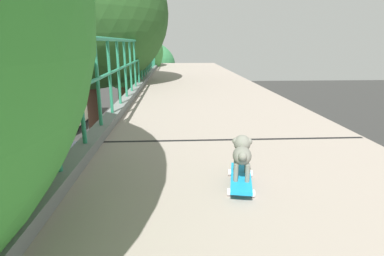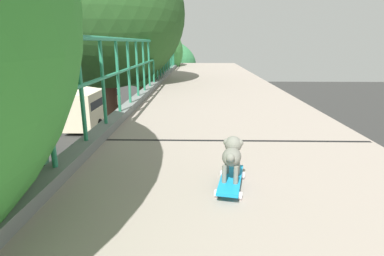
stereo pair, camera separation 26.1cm
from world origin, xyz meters
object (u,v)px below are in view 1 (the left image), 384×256
at_px(small_dog, 242,152).
at_px(toy_skateboard, 241,178).
at_px(car_black_fifth, 27,227).
at_px(car_blue_seventh, 80,158).
at_px(city_bus, 71,104).

bearing_deg(small_dog, toy_skateboard, -103.08).
relative_size(car_black_fifth, small_dog, 11.58).
xyz_separation_m(car_blue_seventh, small_dog, (6.37, -15.42, 5.88)).
xyz_separation_m(car_black_fifth, city_bus, (-4.03, 18.16, 1.26)).
relative_size(car_blue_seventh, small_dog, 12.49).
bearing_deg(car_black_fifth, small_dog, -52.78).
bearing_deg(city_bus, car_blue_seventh, -70.30).
relative_size(car_blue_seventh, city_bus, 0.44).
distance_m(car_black_fifth, city_bus, 18.64).
height_order(car_black_fifth, toy_skateboard, toy_skateboard).
height_order(car_black_fifth, city_bus, city_bus).
relative_size(car_black_fifth, city_bus, 0.41).
height_order(car_blue_seventh, small_dog, small_dog).
distance_m(car_black_fifth, toy_skateboard, 11.88).
distance_m(toy_skateboard, small_dog, 0.21).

